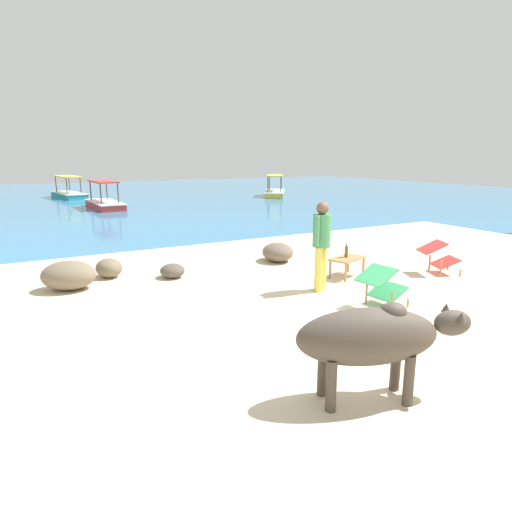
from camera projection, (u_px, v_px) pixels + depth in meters
The scene contains 15 objects.
sand_beach at pixel (386, 329), 6.30m from camera, with size 18.00×14.00×0.04m, color beige.
water_surface at pixel (103, 200), 25.07m from camera, with size 60.00×36.00×0.03m, color teal.
cow at pixel (372, 337), 4.30m from camera, with size 1.81×1.01×1.02m.
low_bench_table at pixel (347, 261), 8.88m from camera, with size 0.86×0.65×0.40m.
bottle at pixel (346, 252), 8.87m from camera, with size 0.07×0.07×0.30m.
deck_chair_near at pixel (438, 255), 9.13m from camera, with size 0.92×0.81×0.68m.
deck_chair_far at pixel (382, 284), 7.08m from camera, with size 0.82×0.62×0.68m.
person_standing at pixel (322, 240), 7.84m from camera, with size 0.46×0.32×1.62m.
shore_rock_large at pixel (69, 275), 8.04m from camera, with size 0.97×0.73×0.54m, color #756651.
shore_rock_medium at pixel (109, 268), 8.88m from camera, with size 0.58×0.52×0.39m, color #756651.
shore_rock_small at pixel (172, 271), 8.87m from camera, with size 0.52×0.50×0.28m, color brown.
shore_rock_flat at pixel (278, 252), 10.24m from camera, with size 0.86×0.72×0.43m, color #6B5B4C.
boat_red at pixel (105, 202), 20.86m from camera, with size 1.32×3.72×1.29m.
boat_teal at pixel (69, 193), 25.97m from camera, with size 1.77×3.82×1.29m.
boat_yellow at pixel (275, 192), 27.22m from camera, with size 2.96×3.71×1.29m.
Camera 1 is at (-4.50, -4.26, 2.45)m, focal length 30.78 mm.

